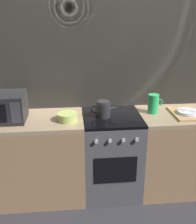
{
  "coord_description": "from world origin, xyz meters",
  "views": [
    {
      "loc": [
        -0.4,
        -2.57,
        1.94
      ],
      "look_at": [
        -0.14,
        0.0,
        0.95
      ],
      "focal_mm": 43.75,
      "sensor_mm": 36.0,
      "label": 1
    }
  ],
  "objects_px": {
    "microwave": "(1,107)",
    "pitcher": "(153,104)",
    "mixing_bowl": "(67,117)",
    "dish_pile": "(187,113)",
    "kettle": "(103,109)",
    "stove_unit": "(111,155)"
  },
  "relations": [
    {
      "from": "microwave",
      "to": "pitcher",
      "type": "distance_m",
      "value": 1.53
    },
    {
      "from": "stove_unit",
      "to": "kettle",
      "type": "xyz_separation_m",
      "value": [
        -0.09,
        -0.01,
        0.53
      ]
    },
    {
      "from": "mixing_bowl",
      "to": "dish_pile",
      "type": "xyz_separation_m",
      "value": [
        1.23,
        0.04,
        -0.02
      ]
    },
    {
      "from": "kettle",
      "to": "mixing_bowl",
      "type": "height_order",
      "value": "kettle"
    },
    {
      "from": "stove_unit",
      "to": "pitcher",
      "type": "distance_m",
      "value": 0.71
    },
    {
      "from": "pitcher",
      "to": "mixing_bowl",
      "type": "bearing_deg",
      "value": -171.61
    },
    {
      "from": "microwave",
      "to": "pitcher",
      "type": "height_order",
      "value": "microwave"
    },
    {
      "from": "dish_pile",
      "to": "pitcher",
      "type": "bearing_deg",
      "value": 165.18
    },
    {
      "from": "microwave",
      "to": "kettle",
      "type": "distance_m",
      "value": 1.0
    },
    {
      "from": "stove_unit",
      "to": "pitcher",
      "type": "xyz_separation_m",
      "value": [
        0.44,
        0.06,
        0.55
      ]
    },
    {
      "from": "dish_pile",
      "to": "stove_unit",
      "type": "bearing_deg",
      "value": 177.49
    },
    {
      "from": "stove_unit",
      "to": "pitcher",
      "type": "bearing_deg",
      "value": 7.09
    },
    {
      "from": "mixing_bowl",
      "to": "dish_pile",
      "type": "distance_m",
      "value": 1.23
    },
    {
      "from": "microwave",
      "to": "mixing_bowl",
      "type": "xyz_separation_m",
      "value": [
        0.64,
        -0.08,
        -0.1
      ]
    },
    {
      "from": "microwave",
      "to": "kettle",
      "type": "bearing_deg",
      "value": -0.51
    },
    {
      "from": "stove_unit",
      "to": "dish_pile",
      "type": "bearing_deg",
      "value": -2.51
    },
    {
      "from": "kettle",
      "to": "dish_pile",
      "type": "height_order",
      "value": "kettle"
    },
    {
      "from": "stove_unit",
      "to": "pitcher",
      "type": "height_order",
      "value": "pitcher"
    },
    {
      "from": "pitcher",
      "to": "dish_pile",
      "type": "distance_m",
      "value": 0.36
    },
    {
      "from": "mixing_bowl",
      "to": "pitcher",
      "type": "height_order",
      "value": "pitcher"
    },
    {
      "from": "stove_unit",
      "to": "pitcher",
      "type": "relative_size",
      "value": 4.5
    },
    {
      "from": "stove_unit",
      "to": "kettle",
      "type": "distance_m",
      "value": 0.54
    }
  ]
}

